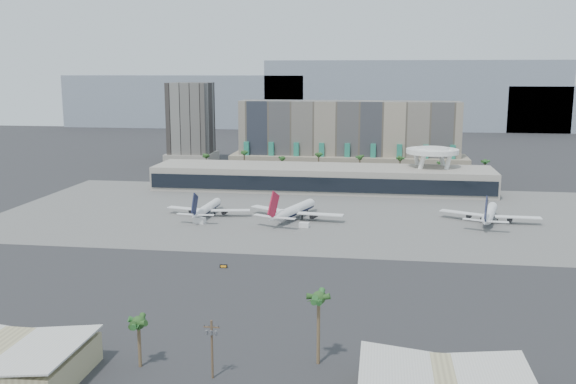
# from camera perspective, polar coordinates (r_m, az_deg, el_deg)

# --- Properties ---
(ground) EXTENTS (900.00, 900.00, 0.00)m
(ground) POSITION_cam_1_polar(r_m,az_deg,el_deg) (219.92, 0.28, -4.97)
(ground) COLOR #232326
(ground) RESTS_ON ground
(apron_pad) EXTENTS (260.00, 130.00, 0.06)m
(apron_pad) POSITION_cam_1_polar(r_m,az_deg,el_deg) (272.86, 1.90, -1.87)
(apron_pad) COLOR #5B5B59
(apron_pad) RESTS_ON ground
(mountain_ridge) EXTENTS (680.00, 60.00, 70.00)m
(mountain_ridge) POSITION_cam_1_polar(r_m,az_deg,el_deg) (680.31, 8.25, 8.10)
(mountain_ridge) COLOR gray
(mountain_ridge) RESTS_ON ground
(hotel) EXTENTS (140.00, 30.00, 42.00)m
(hotel) POSITION_cam_1_polar(r_m,az_deg,el_deg) (386.94, 5.38, 4.33)
(hotel) COLOR gray
(hotel) RESTS_ON ground
(office_tower) EXTENTS (30.00, 30.00, 52.00)m
(office_tower) POSITION_cam_1_polar(r_m,az_deg,el_deg) (429.76, -8.60, 5.71)
(office_tower) COLOR black
(office_tower) RESTS_ON ground
(terminal) EXTENTS (170.00, 32.50, 14.50)m
(terminal) POSITION_cam_1_polar(r_m,az_deg,el_deg) (325.21, 2.99, 1.33)
(terminal) COLOR #A2998E
(terminal) RESTS_ON ground
(saucer_structure) EXTENTS (26.00, 26.00, 21.89)m
(saucer_structure) POSITION_cam_1_polar(r_m,az_deg,el_deg) (329.21, 12.70, 3.29)
(saucer_structure) COLOR white
(saucer_structure) RESTS_ON ground
(palm_row) EXTENTS (157.80, 2.80, 13.10)m
(palm_row) POSITION_cam_1_polar(r_m,az_deg,el_deg) (358.74, 4.64, 2.83)
(palm_row) COLOR brown
(palm_row) RESTS_ON ground
(utility_pole) EXTENTS (3.20, 0.85, 12.00)m
(utility_pole) POSITION_cam_1_polar(r_m,az_deg,el_deg) (128.96, -6.79, -13.28)
(utility_pole) COLOR #4C3826
(utility_pole) RESTS_ON ground
(airliner_left) EXTENTS (36.04, 37.15, 12.82)m
(airliner_left) POSITION_cam_1_polar(r_m,az_deg,el_deg) (268.63, -7.19, -1.45)
(airliner_left) COLOR white
(airliner_left) RESTS_ON ground
(airliner_centre) EXTENTS (39.88, 41.26, 14.75)m
(airliner_centre) POSITION_cam_1_polar(r_m,az_deg,el_deg) (260.56, 0.55, -1.64)
(airliner_centre) COLOR white
(airliner_centre) RESTS_ON ground
(airliner_right) EXTENTS (38.52, 40.00, 14.04)m
(airliner_right) POSITION_cam_1_polar(r_m,az_deg,el_deg) (267.32, 17.46, -1.86)
(airliner_right) COLOR white
(airliner_right) RESTS_ON ground
(service_vehicle_a) EXTENTS (5.37, 3.84, 2.37)m
(service_vehicle_a) POSITION_cam_1_polar(r_m,az_deg,el_deg) (256.32, -7.87, -2.53)
(service_vehicle_a) COLOR silver
(service_vehicle_a) RESTS_ON ground
(service_vehicle_b) EXTENTS (3.96, 2.50, 1.94)m
(service_vehicle_b) POSITION_cam_1_polar(r_m,az_deg,el_deg) (247.63, 1.44, -2.95)
(service_vehicle_b) COLOR silver
(service_vehicle_b) RESTS_ON ground
(taxiway_sign) EXTENTS (2.40, 0.56, 1.08)m
(taxiway_sign) POSITION_cam_1_polar(r_m,az_deg,el_deg) (198.75, -5.75, -6.58)
(taxiway_sign) COLOR black
(taxiway_sign) RESTS_ON ground
(near_palm_a) EXTENTS (6.00, 6.00, 10.88)m
(near_palm_a) POSITION_cam_1_polar(r_m,az_deg,el_deg) (135.79, -13.13, -11.80)
(near_palm_a) COLOR brown
(near_palm_a) RESTS_ON ground
(near_palm_b) EXTENTS (6.00, 6.00, 15.65)m
(near_palm_b) POSITION_cam_1_polar(r_m,az_deg,el_deg) (132.08, 2.74, -10.00)
(near_palm_b) COLOR brown
(near_palm_b) RESTS_ON ground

